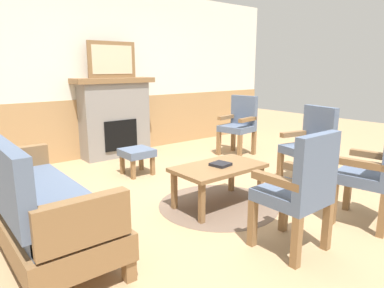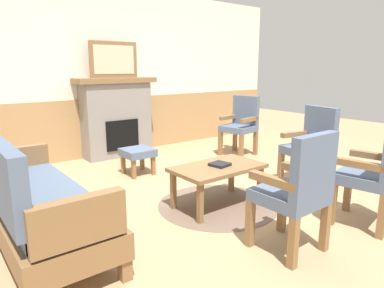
% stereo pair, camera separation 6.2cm
% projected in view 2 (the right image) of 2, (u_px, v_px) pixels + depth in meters
% --- Properties ---
extents(ground_plane, '(14.00, 14.00, 0.00)m').
position_uv_depth(ground_plane, '(211.00, 196.00, 3.99)').
color(ground_plane, tan).
extents(wall_back, '(7.20, 0.14, 2.70)m').
position_uv_depth(wall_back, '(108.00, 75.00, 5.70)').
color(wall_back, silver).
rests_on(wall_back, ground_plane).
extents(fireplace, '(1.30, 0.44, 1.28)m').
position_uv_depth(fireplace, '(117.00, 117.00, 5.65)').
color(fireplace, gray).
rests_on(fireplace, ground_plane).
extents(framed_picture, '(0.80, 0.04, 0.56)m').
position_uv_depth(framed_picture, '(114.00, 60.00, 5.45)').
color(framed_picture, brown).
rests_on(framed_picture, fireplace).
extents(couch, '(0.70, 1.80, 0.98)m').
position_uv_depth(couch, '(35.00, 202.00, 2.77)').
color(couch, brown).
rests_on(couch, ground_plane).
extents(coffee_table, '(0.96, 0.56, 0.44)m').
position_uv_depth(coffee_table, '(218.00, 171.00, 3.63)').
color(coffee_table, brown).
rests_on(coffee_table, ground_plane).
extents(round_rug, '(1.28, 1.28, 0.01)m').
position_uv_depth(round_rug, '(217.00, 205.00, 3.72)').
color(round_rug, brown).
rests_on(round_rug, ground_plane).
extents(book_on_table, '(0.21, 0.21, 0.03)m').
position_uv_depth(book_on_table, '(220.00, 164.00, 3.62)').
color(book_on_table, black).
rests_on(book_on_table, coffee_table).
extents(footstool, '(0.40, 0.40, 0.36)m').
position_uv_depth(footstool, '(138.00, 154.00, 4.73)').
color(footstool, brown).
rests_on(footstool, ground_plane).
extents(armchair_near_fireplace, '(0.55, 0.55, 0.98)m').
position_uv_depth(armchair_near_fireplace, '(241.00, 123.00, 5.77)').
color(armchair_near_fireplace, brown).
rests_on(armchair_near_fireplace, ground_plane).
extents(armchair_by_window_left, '(0.57, 0.57, 0.98)m').
position_uv_depth(armchair_by_window_left, '(312.00, 143.00, 4.24)').
color(armchair_by_window_left, brown).
rests_on(armchair_by_window_left, ground_plane).
extents(armchair_front_left, '(0.56, 0.56, 0.98)m').
position_uv_depth(armchair_front_left, '(376.00, 170.00, 3.13)').
color(armchair_front_left, brown).
rests_on(armchair_front_left, ground_plane).
extents(armchair_front_center, '(0.48, 0.48, 0.98)m').
position_uv_depth(armchair_front_center, '(297.00, 188.00, 2.67)').
color(armchair_front_center, brown).
rests_on(armchair_front_center, ground_plane).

